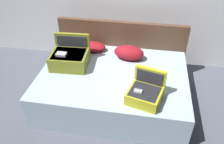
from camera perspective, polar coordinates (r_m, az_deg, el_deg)
The scene contains 7 objects.
ground_plane at distance 3.39m, azimuth -0.84°, elevation -10.98°, with size 12.00×12.00×0.00m, color #4C515B.
bed at distance 3.51m, azimuth 0.32°, elevation -3.52°, with size 2.09×1.53×0.49m, color #99ADBC.
headboard at distance 4.05m, azimuth 2.24°, elevation 6.02°, with size 2.13×0.08×0.93m, color #4C3323.
hard_case_large at distance 3.52m, azimuth -10.17°, elevation 3.55°, with size 0.55×0.50×0.42m.
hard_case_medium at distance 2.90m, azimuth 8.09°, elevation -4.90°, with size 0.48×0.49×0.35m.
pillow_near_headboard at distance 3.63m, azimuth 4.13°, elevation 4.69°, with size 0.46×0.27×0.22m, color maroon.
pillow_center_head at distance 3.88m, azimuth -5.22°, elevation 6.20°, with size 0.50×0.28×0.14m, color maroon.
Camera 1 is at (0.44, -2.29, 2.47)m, focal length 37.77 mm.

